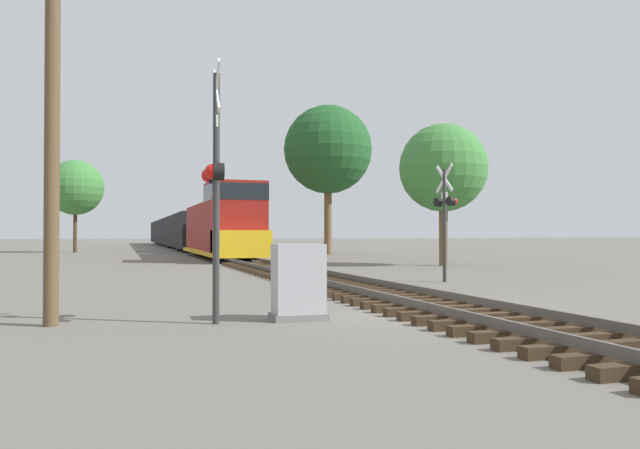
{
  "coord_description": "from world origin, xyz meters",
  "views": [
    {
      "loc": [
        -6.02,
        -11.08,
        1.55
      ],
      "look_at": [
        1.51,
        12.55,
        1.93
      ],
      "focal_mm": 35.0,
      "sensor_mm": 36.0,
      "label": 1
    }
  ],
  "objects_px": {
    "relay_cabinet": "(298,283)",
    "freight_train": "(181,231)",
    "crossing_signal_far": "(445,210)",
    "utility_pole": "(52,95)",
    "crossing_signal_near": "(215,179)",
    "tree_deep_background": "(75,188)",
    "tree_far_right": "(443,168)",
    "tree_mid_background": "(328,150)"
  },
  "relations": [
    {
      "from": "relay_cabinet",
      "to": "freight_train",
      "type": "bearing_deg",
      "value": 87.03
    },
    {
      "from": "crossing_signal_far",
      "to": "utility_pole",
      "type": "height_order",
      "value": "utility_pole"
    },
    {
      "from": "crossing_signal_near",
      "to": "tree_deep_background",
      "type": "relative_size",
      "value": 0.58
    },
    {
      "from": "freight_train",
      "to": "utility_pole",
      "type": "relative_size",
      "value": 10.01
    },
    {
      "from": "relay_cabinet",
      "to": "tree_far_right",
      "type": "xyz_separation_m",
      "value": [
        12.05,
        16.5,
        4.13
      ]
    },
    {
      "from": "utility_pole",
      "to": "tree_mid_background",
      "type": "height_order",
      "value": "tree_mid_background"
    },
    {
      "from": "tree_deep_background",
      "to": "utility_pole",
      "type": "bearing_deg",
      "value": -86.67
    },
    {
      "from": "tree_mid_background",
      "to": "tree_deep_background",
      "type": "relative_size",
      "value": 1.44
    },
    {
      "from": "crossing_signal_near",
      "to": "utility_pole",
      "type": "xyz_separation_m",
      "value": [
        -2.67,
        0.59,
        1.41
      ]
    },
    {
      "from": "crossing_signal_far",
      "to": "utility_pole",
      "type": "bearing_deg",
      "value": 114.67
    },
    {
      "from": "tree_mid_background",
      "to": "utility_pole",
      "type": "bearing_deg",
      "value": -115.73
    },
    {
      "from": "relay_cabinet",
      "to": "utility_pole",
      "type": "bearing_deg",
      "value": 172.53
    },
    {
      "from": "relay_cabinet",
      "to": "utility_pole",
      "type": "relative_size",
      "value": 0.18
    },
    {
      "from": "relay_cabinet",
      "to": "tree_far_right",
      "type": "height_order",
      "value": "tree_far_right"
    },
    {
      "from": "tree_deep_background",
      "to": "crossing_signal_near",
      "type": "bearing_deg",
      "value": -83.37
    },
    {
      "from": "tree_deep_background",
      "to": "relay_cabinet",
      "type": "bearing_deg",
      "value": -81.48
    },
    {
      "from": "crossing_signal_far",
      "to": "utility_pole",
      "type": "xyz_separation_m",
      "value": [
        -11.12,
        -6.57,
        1.58
      ]
    },
    {
      "from": "crossing_signal_near",
      "to": "crossing_signal_far",
      "type": "bearing_deg",
      "value": 132.71
    },
    {
      "from": "tree_far_right",
      "to": "crossing_signal_near",
      "type": "bearing_deg",
      "value": -129.35
    },
    {
      "from": "crossing_signal_far",
      "to": "tree_mid_background",
      "type": "distance_m",
      "value": 27.49
    },
    {
      "from": "tree_mid_background",
      "to": "tree_deep_background",
      "type": "xyz_separation_m",
      "value": [
        -18.54,
        11.75,
        -2.44
      ]
    },
    {
      "from": "freight_train",
      "to": "utility_pole",
      "type": "distance_m",
      "value": 57.14
    },
    {
      "from": "freight_train",
      "to": "tree_mid_background",
      "type": "relative_size",
      "value": 6.68
    },
    {
      "from": "freight_train",
      "to": "tree_deep_background",
      "type": "xyz_separation_m",
      "value": [
        -9.76,
        -11.84,
        3.63
      ]
    },
    {
      "from": "utility_pole",
      "to": "tree_deep_background",
      "type": "distance_m",
      "value": 44.91
    },
    {
      "from": "crossing_signal_far",
      "to": "tree_far_right",
      "type": "relative_size",
      "value": 0.55
    },
    {
      "from": "utility_pole",
      "to": "tree_far_right",
      "type": "bearing_deg",
      "value": 44.5
    },
    {
      "from": "freight_train",
      "to": "tree_deep_background",
      "type": "distance_m",
      "value": 15.77
    },
    {
      "from": "crossing_signal_near",
      "to": "crossing_signal_far",
      "type": "xyz_separation_m",
      "value": [
        8.46,
        7.16,
        -0.16
      ]
    },
    {
      "from": "crossing_signal_far",
      "to": "relay_cabinet",
      "type": "height_order",
      "value": "crossing_signal_far"
    },
    {
      "from": "tree_far_right",
      "to": "tree_deep_background",
      "type": "height_order",
      "value": "tree_deep_background"
    },
    {
      "from": "crossing_signal_far",
      "to": "freight_train",
      "type": "bearing_deg",
      "value": -1.35
    },
    {
      "from": "crossing_signal_far",
      "to": "relay_cabinet",
      "type": "bearing_deg",
      "value": 129.85
    },
    {
      "from": "utility_pole",
      "to": "tree_far_right",
      "type": "xyz_separation_m",
      "value": [
        16.24,
        15.95,
        0.88
      ]
    },
    {
      "from": "utility_pole",
      "to": "tree_mid_background",
      "type": "relative_size",
      "value": 0.67
    },
    {
      "from": "crossing_signal_near",
      "to": "crossing_signal_far",
      "type": "relative_size",
      "value": 1.18
    },
    {
      "from": "crossing_signal_near",
      "to": "tree_mid_background",
      "type": "xyz_separation_m",
      "value": [
        13.26,
        33.65,
        5.4
      ]
    },
    {
      "from": "relay_cabinet",
      "to": "tree_mid_background",
      "type": "bearing_deg",
      "value": 70.74
    },
    {
      "from": "crossing_signal_near",
      "to": "tree_far_right",
      "type": "xyz_separation_m",
      "value": [
        13.57,
        16.55,
        2.3
      ]
    },
    {
      "from": "freight_train",
      "to": "tree_deep_background",
      "type": "height_order",
      "value": "tree_deep_background"
    },
    {
      "from": "crossing_signal_near",
      "to": "crossing_signal_far",
      "type": "distance_m",
      "value": 11.08
    },
    {
      "from": "tree_mid_background",
      "to": "freight_train",
      "type": "bearing_deg",
      "value": 110.41
    }
  ]
}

